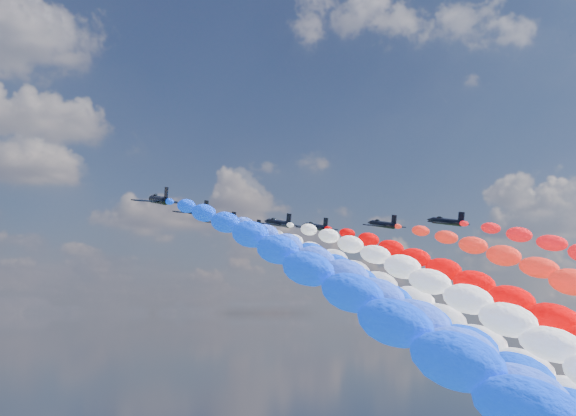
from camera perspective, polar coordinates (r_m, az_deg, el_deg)
jet_0 at (r=121.58m, az=-9.53°, el=0.59°), size 9.27×12.22×4.50m
trail_0 at (r=75.06m, az=2.99°, el=-7.46°), size 5.93×96.05×38.41m
jet_1 at (r=134.51m, az=-6.74°, el=-0.26°), size 8.54×11.70×4.50m
trail_1 at (r=89.15m, az=5.33°, el=-7.49°), size 5.93×96.05×38.41m
jet_2 at (r=148.62m, az=-4.75°, el=-1.00°), size 8.96×12.00×4.50m
trail_2 at (r=104.08m, az=6.51°, el=-7.52°), size 5.93×96.05×38.41m
jet_3 at (r=150.65m, az=-0.71°, el=-1.12°), size 8.84×11.92×4.50m
trail_3 at (r=108.25m, az=11.90°, el=-7.41°), size 5.93×96.05×38.41m
jet_4 at (r=160.52m, az=-2.84°, el=-1.53°), size 8.62×11.76×4.50m
trail_4 at (r=116.81m, az=7.97°, el=-7.52°), size 5.93×96.05×38.41m
jet_5 at (r=157.37m, az=2.07°, el=-1.40°), size 8.81×11.90×4.50m
trail_5 at (r=116.48m, az=14.90°, el=-7.33°), size 5.93×96.05×38.41m
jet_6 at (r=154.06m, az=7.03°, el=-1.21°), size 9.18×12.16×4.50m
jet_7 at (r=151.46m, az=11.67°, el=-1.00°), size 8.79×11.88×4.50m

